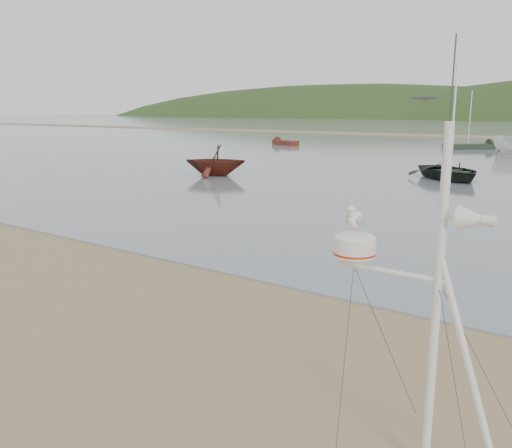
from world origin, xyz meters
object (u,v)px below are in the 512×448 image
Objects in this scene: boat_dark at (452,137)px; sailboat_dark_mid at (482,146)px; dinghy_red_far at (280,142)px; mast_rig at (425,377)px; boat_red at (215,146)px.

sailboat_dark_mid is (-4.27, 24.25, -1.93)m from boat_dark.
dinghy_red_far is (-18.58, -5.46, -0.01)m from sailboat_dark_mid.
dinghy_red_far is at bearing 91.35° from boat_dark.
mast_rig is at bearing -123.33° from boat_dark.
boat_red is 0.57× the size of sailboat_dark_mid.
sailboat_dark_mid is at bearing 139.17° from boat_red.
mast_rig is at bearing 16.52° from boat_red.
sailboat_dark_mid is 1.24× the size of dinghy_red_far.
boat_dark is at bearing 105.88° from mast_rig.
boat_dark is (-6.72, 23.62, 1.20)m from mast_rig.
mast_rig is 0.93× the size of dinghy_red_far.
mast_rig is at bearing -55.12° from dinghy_red_far.
boat_red is (-10.97, -5.78, -0.57)m from boat_dark.
mast_rig is 1.32× the size of boat_red.
mast_rig is 49.12m from sailboat_dark_mid.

